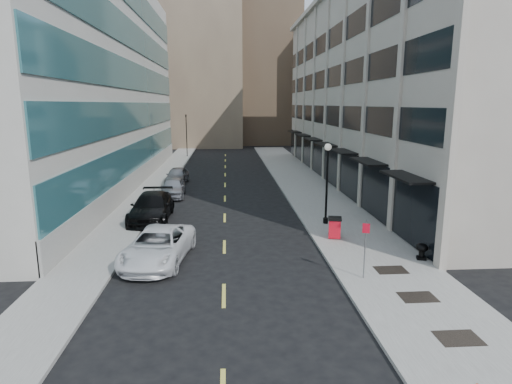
{
  "coord_description": "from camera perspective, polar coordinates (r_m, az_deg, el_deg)",
  "views": [
    {
      "loc": [
        0.19,
        -14.09,
        7.59
      ],
      "look_at": [
        1.92,
        11.01,
        2.38
      ],
      "focal_mm": 30.0,
      "sensor_mm": 36.0,
      "label": 1
    }
  ],
  "objects": [
    {
      "name": "building_right",
      "position": [
        44.39,
        18.7,
        12.91
      ],
      "size": [
        15.3,
        46.5,
        18.25
      ],
      "color": "#B5AA99",
      "rests_on": "ground"
    },
    {
      "name": "traffic_signal",
      "position": [
        62.38,
        -9.32,
        9.83
      ],
      "size": [
        0.66,
        0.66,
        6.98
      ],
      "color": "black",
      "rests_on": "ground"
    },
    {
      "name": "grate_far",
      "position": [
        20.74,
        17.54,
        -9.88
      ],
      "size": [
        1.4,
        1.0,
        0.01
      ],
      "primitive_type": "cube",
      "color": "black",
      "rests_on": "sidewalk_right"
    },
    {
      "name": "ground",
      "position": [
        16.01,
        -4.34,
        -16.64
      ],
      "size": [
        160.0,
        160.0,
        0.0
      ],
      "primitive_type": "plane",
      "color": "black",
      "rests_on": "ground"
    },
    {
      "name": "car_grey_sedan",
      "position": [
        41.93,
        -10.48,
        2.16
      ],
      "size": [
        2.19,
        4.75,
        1.58
      ],
      "primitive_type": "imported",
      "rotation": [
        0.0,
        0.0,
        -0.07
      ],
      "color": "gray",
      "rests_on": "ground"
    },
    {
      "name": "skyline_brown",
      "position": [
        86.96,
        1.29,
        17.91
      ],
      "size": [
        12.0,
        16.0,
        34.0
      ],
      "primitive_type": "cube",
      "color": "#4F402F",
      "rests_on": "ground"
    },
    {
      "name": "car_silver_sedan",
      "position": [
        36.02,
        -10.98,
        0.6
      ],
      "size": [
        2.03,
        4.7,
        1.58
      ],
      "primitive_type": "imported",
      "rotation": [
        0.0,
        0.0,
        0.03
      ],
      "color": "#93959B",
      "rests_on": "ground"
    },
    {
      "name": "skyline_tan_far",
      "position": [
        93.24,
        -13.07,
        13.5
      ],
      "size": [
        12.0,
        14.0,
        22.0
      ],
      "primitive_type": "cube",
      "color": "#806E53",
      "rests_on": "ground"
    },
    {
      "name": "urn_planter",
      "position": [
        22.44,
        21.24,
        -7.18
      ],
      "size": [
        0.58,
        0.58,
        0.8
      ],
      "rotation": [
        0.0,
        0.0,
        -0.3
      ],
      "color": "black",
      "rests_on": "sidewalk_right"
    },
    {
      "name": "grate_near",
      "position": [
        16.01,
        25.39,
        -17.18
      ],
      "size": [
        1.4,
        1.0,
        0.01
      ],
      "primitive_type": "cube",
      "color": "black",
      "rests_on": "sidewalk_right"
    },
    {
      "name": "sidewalk_left",
      "position": [
        35.54,
        -14.71,
        -0.9
      ],
      "size": [
        3.0,
        80.0,
        0.15
      ],
      "primitive_type": "cube",
      "color": "gray",
      "rests_on": "ground"
    },
    {
      "name": "skyline_tan_near",
      "position": [
        82.45,
        -7.13,
        16.07
      ],
      "size": [
        14.0,
        18.0,
        28.0
      ],
      "primitive_type": "cube",
      "color": "#806E53",
      "rests_on": "ground"
    },
    {
      "name": "sign_post",
      "position": [
        18.96,
        14.38,
        -6.37
      ],
      "size": [
        0.3,
        0.13,
        2.64
      ],
      "rotation": [
        0.0,
        0.0,
        -0.35
      ],
      "color": "slate",
      "rests_on": "sidewalk_right"
    },
    {
      "name": "car_black_pickup",
      "position": [
        29.06,
        -13.74,
        -1.98
      ],
      "size": [
        2.49,
        6.1,
        1.77
      ],
      "primitive_type": "imported",
      "rotation": [
        0.0,
        0.0,
        -0.0
      ],
      "color": "black",
      "rests_on": "ground"
    },
    {
      "name": "trash_bin",
      "position": [
        24.5,
        10.44,
        -4.6
      ],
      "size": [
        0.88,
        0.9,
        1.2
      ],
      "rotation": [
        0.0,
        0.0,
        -0.23
      ],
      "color": "red",
      "rests_on": "sidewalk_right"
    },
    {
      "name": "car_white_van",
      "position": [
        21.47,
        -12.93,
        -7.01
      ],
      "size": [
        3.46,
        6.15,
        1.62
      ],
      "primitive_type": "imported",
      "rotation": [
        0.0,
        0.0,
        -0.14
      ],
      "color": "white",
      "rests_on": "ground"
    },
    {
      "name": "building_left",
      "position": [
        44.21,
        -26.15,
        13.65
      ],
      "size": [
        16.14,
        46.0,
        20.0
      ],
      "color": "beige",
      "rests_on": "ground"
    },
    {
      "name": "grate_mid",
      "position": [
        18.38,
        20.77,
        -12.96
      ],
      "size": [
        1.4,
        1.0,
        0.01
      ],
      "primitive_type": "cube",
      "color": "black",
      "rests_on": "sidewalk_right"
    },
    {
      "name": "lamppost",
      "position": [
        26.9,
        9.45,
        2.12
      ],
      "size": [
        0.43,
        0.43,
        5.17
      ],
      "color": "black",
      "rests_on": "sidewalk_right"
    },
    {
      "name": "skyline_stone",
      "position": [
        82.08,
        8.82,
        13.25
      ],
      "size": [
        10.0,
        14.0,
        20.0
      ],
      "primitive_type": "cube",
      "color": "#B5AA99",
      "rests_on": "ground"
    },
    {
      "name": "road_centerline",
      "position": [
        32.0,
        -4.18,
        -2.04
      ],
      "size": [
        0.15,
        68.2,
        0.01
      ],
      "color": "#D8CC4C",
      "rests_on": "ground"
    },
    {
      "name": "sidewalk_right",
      "position": [
        35.67,
        7.97,
        -0.58
      ],
      "size": [
        5.0,
        80.0,
        0.15
      ],
      "primitive_type": "cube",
      "color": "gray",
      "rests_on": "ground"
    }
  ]
}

